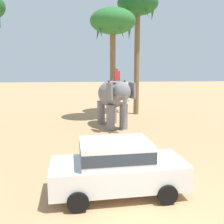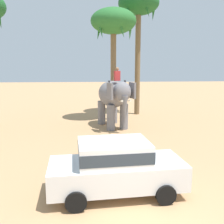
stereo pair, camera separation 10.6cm
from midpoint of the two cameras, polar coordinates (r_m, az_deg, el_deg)
name	(u,v)px [view 1 (the left image)]	position (r m, az deg, el deg)	size (l,w,h in m)	color
ground_plane	(140,211)	(7.59, 5.86, -21.00)	(120.00, 120.00, 0.00)	tan
car_sedan_foreground	(117,165)	(8.00, 0.75, -11.81)	(4.21, 2.10, 1.70)	white
elephant_with_mahout	(113,97)	(16.46, 0.09, 3.38)	(2.46, 4.02, 3.88)	slate
palm_tree_behind_elephant	(113,24)	(18.95, 0.00, 18.94)	(3.20, 3.20, 7.95)	brown
palm_tree_left_of_road	(138,8)	(21.66, 5.59, 22.08)	(3.20, 3.20, 9.68)	brown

